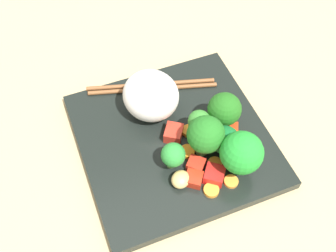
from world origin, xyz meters
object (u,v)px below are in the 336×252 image
at_px(carrot_slice_2, 244,150).
at_px(chopstick_pair, 153,86).
at_px(broccoli_floret_3, 173,155).
at_px(square_plate, 174,140).
at_px(rice_mound, 151,96).

xyz_separation_m(carrot_slice_2, chopstick_pair, (-0.16, -0.09, 0.00)).
bearing_deg(broccoli_floret_3, chopstick_pair, 171.83).
bearing_deg(broccoli_floret_3, square_plate, 158.28).
relative_size(square_plate, chopstick_pair, 1.33).
height_order(rice_mound, carrot_slice_2, rice_mound).
relative_size(square_plate, rice_mound, 3.21).
relative_size(carrot_slice_2, chopstick_pair, 0.15).
bearing_deg(carrot_slice_2, square_plate, -124.03).
distance_m(square_plate, rice_mound, 0.08).
xyz_separation_m(square_plate, broccoli_floret_3, (0.05, -0.02, 0.04)).
bearing_deg(carrot_slice_2, broccoli_floret_3, -96.89).
xyz_separation_m(broccoli_floret_3, chopstick_pair, (-0.15, 0.02, -0.03)).
distance_m(rice_mound, carrot_slice_2, 0.16).
xyz_separation_m(rice_mound, carrot_slice_2, (0.12, 0.10, -0.04)).
relative_size(square_plate, carrot_slice_2, 8.85).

